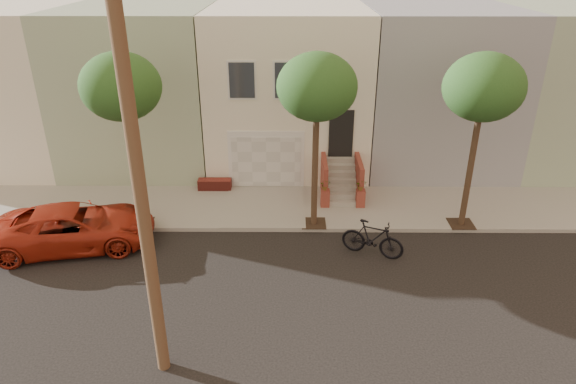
{
  "coord_description": "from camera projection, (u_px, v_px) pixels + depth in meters",
  "views": [
    {
      "loc": [
        0.16,
        -12.77,
        9.39
      ],
      "look_at": [
        0.05,
        3.0,
        1.87
      ],
      "focal_mm": 31.77,
      "sensor_mm": 36.0,
      "label": 1
    }
  ],
  "objects": [
    {
      "name": "house_row",
      "position": [
        288.0,
        84.0,
        24.1
      ],
      "size": [
        33.1,
        11.7,
        7.0
      ],
      "color": "beige",
      "rests_on": "sidewalk"
    },
    {
      "name": "pickup_truck",
      "position": [
        74.0,
        227.0,
        17.56
      ],
      "size": [
        5.72,
        3.44,
        1.49
      ],
      "primitive_type": "imported",
      "rotation": [
        0.0,
        0.0,
        1.76
      ],
      "color": "#9E2513",
      "rests_on": "ground"
    },
    {
      "name": "tree_right",
      "position": [
        484.0,
        88.0,
        16.78
      ],
      "size": [
        2.7,
        2.57,
        6.3
      ],
      "color": "#2D2116",
      "rests_on": "sidewalk"
    },
    {
      "name": "sidewalk",
      "position": [
        287.0,
        207.0,
        20.36
      ],
      "size": [
        40.0,
        3.7,
        0.15
      ],
      "primitive_type": "cube",
      "color": "gray",
      "rests_on": "ground"
    },
    {
      "name": "tree_mid",
      "position": [
        317.0,
        88.0,
        16.82
      ],
      "size": [
        2.7,
        2.57,
        6.3
      ],
      "color": "#2D2116",
      "rests_on": "sidewalk"
    },
    {
      "name": "tree_left",
      "position": [
        121.0,
        88.0,
        16.86
      ],
      "size": [
        2.7,
        2.57,
        6.3
      ],
      "color": "#2D2116",
      "rests_on": "sidewalk"
    },
    {
      "name": "ground",
      "position": [
        286.0,
        289.0,
        15.57
      ],
      "size": [
        90.0,
        90.0,
        0.0
      ],
      "primitive_type": "plane",
      "color": "black",
      "rests_on": "ground"
    },
    {
      "name": "motorcycle",
      "position": [
        373.0,
        239.0,
        17.06
      ],
      "size": [
        2.2,
        1.39,
        1.28
      ],
      "primitive_type": "imported",
      "rotation": [
        0.0,
        0.0,
        1.17
      ],
      "color": "black",
      "rests_on": "ground"
    }
  ]
}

